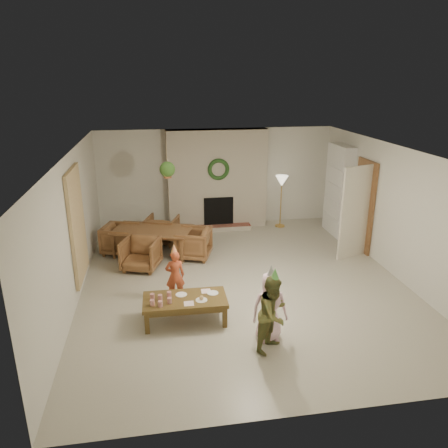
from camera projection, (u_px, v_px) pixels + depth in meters
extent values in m
plane|color=#B7B29E|center=(243.00, 282.00, 8.30)|extent=(7.00, 7.00, 0.00)
plane|color=white|center=(245.00, 151.00, 7.49)|extent=(7.00, 7.00, 0.00)
plane|color=silver|center=(216.00, 177.00, 11.16)|extent=(7.00, 0.00, 7.00)
plane|color=silver|center=(310.00, 322.00, 4.63)|extent=(7.00, 0.00, 7.00)
plane|color=silver|center=(73.00, 229.00, 7.44)|extent=(0.00, 7.00, 7.00)
plane|color=silver|center=(396.00, 212.00, 8.35)|extent=(0.00, 7.00, 7.00)
cube|color=#502B15|center=(217.00, 179.00, 10.97)|extent=(2.50, 0.40, 2.50)
cube|color=maroon|center=(220.00, 228.00, 11.04)|extent=(1.60, 0.30, 0.12)
cube|color=black|center=(218.00, 211.00, 11.07)|extent=(0.75, 0.12, 0.75)
torus|color=#1B4118|center=(219.00, 169.00, 10.66)|extent=(0.54, 0.10, 0.54)
cylinder|color=gold|center=(280.00, 226.00, 11.34)|extent=(0.25, 0.25, 0.03)
cylinder|color=gold|center=(281.00, 203.00, 11.14)|extent=(0.03, 0.03, 1.21)
cone|color=beige|center=(282.00, 181.00, 10.95)|extent=(0.32, 0.32, 0.27)
cube|color=white|center=(339.00, 190.00, 10.52)|extent=(0.30, 1.00, 2.20)
cube|color=white|center=(336.00, 216.00, 10.73)|extent=(0.30, 0.92, 0.03)
cube|color=white|center=(337.00, 200.00, 10.60)|extent=(0.30, 0.92, 0.03)
cube|color=white|center=(338.00, 184.00, 10.47)|extent=(0.30, 0.92, 0.03)
cube|color=white|center=(340.00, 168.00, 10.34)|extent=(0.30, 0.92, 0.03)
cube|color=#A1311D|center=(338.00, 212.00, 10.54)|extent=(0.20, 0.40, 0.24)
cube|color=#2A449C|center=(336.00, 194.00, 10.60)|extent=(0.20, 0.44, 0.24)
cube|color=#9D6721|center=(340.00, 180.00, 10.33)|extent=(0.20, 0.36, 0.22)
cube|color=brown|center=(364.00, 206.00, 9.54)|extent=(0.05, 0.86, 2.04)
cube|color=beige|center=(355.00, 213.00, 9.13)|extent=(0.77, 0.32, 2.00)
cube|color=beige|center=(77.00, 225.00, 7.63)|extent=(0.06, 1.20, 2.00)
imported|color=brown|center=(152.00, 242.00, 9.44)|extent=(1.88, 1.42, 0.59)
imported|color=brown|center=(141.00, 254.00, 8.75)|extent=(0.88, 0.90, 0.65)
imported|color=brown|center=(162.00, 230.00, 10.12)|extent=(0.88, 0.90, 0.65)
imported|color=brown|center=(120.00, 239.00, 9.55)|extent=(0.90, 0.88, 0.65)
imported|color=brown|center=(193.00, 244.00, 9.30)|extent=(0.90, 0.88, 0.65)
cylinder|color=tan|center=(167.00, 158.00, 8.80)|extent=(0.01, 0.01, 0.70)
cylinder|color=brown|center=(168.00, 175.00, 8.92)|extent=(0.16, 0.16, 0.12)
sphere|color=#2A531B|center=(167.00, 169.00, 8.88)|extent=(0.32, 0.32, 0.32)
cube|color=brown|center=(185.00, 300.00, 6.86)|extent=(1.33, 0.68, 0.06)
cube|color=brown|center=(185.00, 304.00, 6.88)|extent=(1.23, 0.58, 0.08)
cube|color=brown|center=(147.00, 323.00, 6.59)|extent=(0.07, 0.07, 0.35)
cube|color=brown|center=(225.00, 317.00, 6.76)|extent=(0.07, 0.07, 0.35)
cube|color=brown|center=(148.00, 306.00, 7.09)|extent=(0.07, 0.07, 0.35)
cube|color=brown|center=(220.00, 300.00, 7.26)|extent=(0.07, 0.07, 0.35)
cylinder|color=silver|center=(152.00, 303.00, 6.62)|extent=(0.07, 0.07, 0.09)
cylinder|color=silver|center=(152.00, 296.00, 6.81)|extent=(0.07, 0.07, 0.09)
cylinder|color=silver|center=(160.00, 304.00, 6.59)|extent=(0.07, 0.07, 0.09)
cylinder|color=silver|center=(160.00, 297.00, 6.78)|extent=(0.07, 0.07, 0.09)
cylinder|color=silver|center=(169.00, 301.00, 6.69)|extent=(0.07, 0.07, 0.09)
cylinder|color=silver|center=(169.00, 294.00, 6.88)|extent=(0.07, 0.07, 0.09)
cylinder|color=white|center=(181.00, 295.00, 6.95)|extent=(0.19, 0.19, 0.01)
cylinder|color=white|center=(201.00, 300.00, 6.79)|extent=(0.19, 0.19, 0.01)
cylinder|color=white|center=(213.00, 293.00, 7.01)|extent=(0.19, 0.19, 0.01)
sphere|color=tan|center=(201.00, 298.00, 6.77)|extent=(0.07, 0.07, 0.07)
cube|color=#FFBBC7|center=(189.00, 304.00, 6.68)|extent=(0.15, 0.15, 0.01)
cube|color=#FFBBC7|center=(206.00, 291.00, 7.07)|extent=(0.15, 0.15, 0.01)
imported|color=#B24626|center=(175.00, 276.00, 7.48)|extent=(0.35, 0.24, 0.93)
cone|color=#E6C34C|center=(174.00, 249.00, 7.32)|extent=(0.16, 0.16, 0.18)
imported|color=olive|center=(273.00, 313.00, 6.10)|extent=(0.70, 0.69, 1.14)
cone|color=#61C655|center=(275.00, 274.00, 5.90)|extent=(0.18, 0.18, 0.19)
imported|color=#FFCBE0|center=(270.00, 307.00, 6.34)|extent=(0.53, 0.35, 1.07)
cone|color=#A8A8AF|center=(271.00, 271.00, 6.15)|extent=(0.16, 0.16, 0.19)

